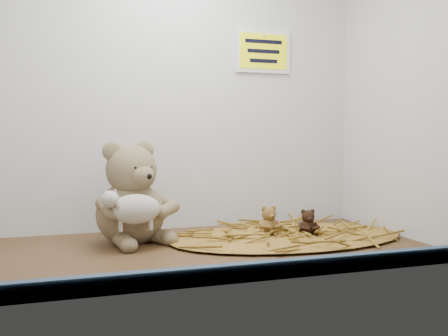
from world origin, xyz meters
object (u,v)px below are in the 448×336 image
object	(u,v)px
main_teddy	(130,192)
mini_teddy_tan	(269,219)
toy_lamb	(135,209)
mini_teddy_brown	(308,221)

from	to	relation	value
main_teddy	mini_teddy_tan	world-z (taller)	main_teddy
toy_lamb	mini_teddy_brown	size ratio (longest dim) A/B	2.21
main_teddy	toy_lamb	xyz separation A→B (cm)	(0.00, -9.69, -3.16)
toy_lamb	mini_teddy_tan	distance (cm)	37.77
main_teddy	mini_teddy_tan	size ratio (longest dim) A/B	3.37
mini_teddy_tan	toy_lamb	bearing A→B (deg)	-174.79
main_teddy	toy_lamb	size ratio (longest dim) A/B	1.68
toy_lamb	mini_teddy_brown	bearing A→B (deg)	-0.53
toy_lamb	mini_teddy_brown	xyz separation A→B (cm)	(47.05, -0.43, -5.41)
mini_teddy_tan	mini_teddy_brown	world-z (taller)	mini_teddy_tan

